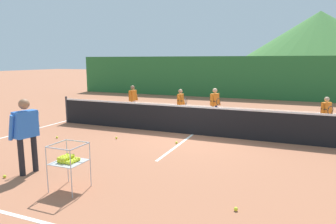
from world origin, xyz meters
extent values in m
plane|color=#A86647|center=(0.00, 0.00, 0.00)|extent=(120.00, 120.00, 0.00)
cube|color=white|center=(0.00, 6.47, 0.00)|extent=(11.07, 0.08, 0.01)
cube|color=white|center=(-5.54, 0.00, 0.00)|extent=(0.08, 12.70, 0.01)
cube|color=white|center=(0.00, 0.00, 0.00)|extent=(0.08, 5.93, 0.01)
cylinder|color=#333338|center=(-5.26, 0.00, 0.53)|extent=(0.08, 0.08, 1.05)
cube|color=black|center=(0.00, 0.00, 0.46)|extent=(10.45, 0.02, 0.92)
cube|color=white|center=(0.00, 0.00, 0.95)|extent=(10.45, 0.03, 0.06)
cylinder|color=black|center=(-2.30, -4.90, 0.41)|extent=(0.12, 0.12, 0.82)
cylinder|color=black|center=(-2.24, -4.59, 0.41)|extent=(0.12, 0.12, 0.82)
cube|color=blue|center=(-2.27, -4.75, 1.11)|extent=(0.31, 0.52, 0.58)
sphere|color=#996B4C|center=(-2.27, -4.75, 1.54)|extent=(0.23, 0.23, 0.23)
cylinder|color=blue|center=(-2.39, -5.01, 1.07)|extent=(0.23, 0.13, 0.56)
cylinder|color=blue|center=(-2.26, -4.46, 1.07)|extent=(0.18, 0.12, 0.56)
torus|color=#262628|center=(-2.51, -4.42, 1.02)|extent=(0.07, 0.29, 0.29)
cylinder|color=black|center=(-2.27, -4.46, 1.02)|extent=(0.22, 0.07, 0.03)
cylinder|color=silver|center=(-3.62, 2.58, 0.33)|extent=(0.10, 0.10, 0.67)
cylinder|color=silver|center=(-3.62, 2.32, 0.33)|extent=(0.10, 0.10, 0.67)
cube|color=orange|center=(-3.62, 2.45, 0.90)|extent=(0.19, 0.40, 0.47)
sphere|color=#996B4C|center=(-3.62, 2.45, 1.26)|extent=(0.19, 0.19, 0.19)
cylinder|color=orange|center=(-3.56, 2.68, 0.88)|extent=(0.18, 0.07, 0.46)
cylinder|color=orange|center=(-3.59, 2.22, 0.87)|extent=(0.14, 0.07, 0.46)
cylinder|color=navy|center=(-1.25, 2.31, 0.32)|extent=(0.10, 0.10, 0.64)
cylinder|color=navy|center=(-1.24, 2.06, 0.32)|extent=(0.10, 0.10, 0.64)
cube|color=orange|center=(-1.24, 2.19, 0.87)|extent=(0.20, 0.39, 0.45)
sphere|color=tan|center=(-1.24, 2.19, 1.21)|extent=(0.18, 0.18, 0.18)
cylinder|color=orange|center=(-1.20, 2.41, 0.84)|extent=(0.18, 0.08, 0.44)
cylinder|color=orange|center=(-1.20, 1.97, 0.83)|extent=(0.14, 0.08, 0.44)
torus|color=#262628|center=(-0.93, 1.99, 0.84)|extent=(0.04, 0.29, 0.29)
cylinder|color=black|center=(-1.17, 1.97, 0.84)|extent=(0.22, 0.04, 0.03)
cylinder|color=navy|center=(0.19, 2.49, 0.34)|extent=(0.10, 0.10, 0.68)
cylinder|color=navy|center=(0.12, 2.24, 0.34)|extent=(0.10, 0.10, 0.68)
cube|color=orange|center=(0.15, 2.36, 0.92)|extent=(0.29, 0.44, 0.48)
sphere|color=#DBAD84|center=(0.15, 2.36, 1.28)|extent=(0.19, 0.19, 0.19)
cylinder|color=orange|center=(0.27, 2.57, 0.89)|extent=(0.20, 0.12, 0.46)
cylinder|color=orange|center=(0.12, 2.13, 0.88)|extent=(0.15, 0.11, 0.47)
torus|color=#262628|center=(0.37, 2.05, 0.88)|extent=(0.10, 0.29, 0.29)
cylinder|color=black|center=(0.14, 2.12, 0.88)|extent=(0.22, 0.09, 0.03)
cylinder|color=black|center=(4.21, 2.38, 0.30)|extent=(0.09, 0.09, 0.60)
cylinder|color=black|center=(4.07, 2.20, 0.30)|extent=(0.09, 0.09, 0.60)
cube|color=orange|center=(4.14, 2.29, 0.81)|extent=(0.36, 0.38, 0.42)
sphere|color=#DBAD84|center=(4.14, 2.29, 1.13)|extent=(0.17, 0.17, 0.17)
cylinder|color=orange|center=(4.31, 2.42, 0.78)|extent=(0.17, 0.15, 0.41)
cylinder|color=orange|center=(4.03, 2.11, 0.78)|extent=(0.14, 0.13, 0.41)
torus|color=#262628|center=(4.24, 1.94, 0.79)|extent=(0.20, 0.24, 0.29)
cylinder|color=black|center=(4.05, 2.10, 0.79)|extent=(0.19, 0.16, 0.03)
cylinder|color=#B7B7BC|center=(-1.13, -4.81, 0.45)|extent=(0.02, 0.02, 0.89)
cylinder|color=#B7B7BC|center=(-0.57, -4.81, 0.45)|extent=(0.02, 0.02, 0.89)
cylinder|color=#B7B7BC|center=(-1.13, -5.37, 0.45)|extent=(0.02, 0.02, 0.89)
cylinder|color=#B7B7BC|center=(-0.57, -5.37, 0.45)|extent=(0.02, 0.02, 0.89)
cube|color=#B7B7BC|center=(-0.85, -5.09, 0.55)|extent=(0.56, 0.56, 0.01)
cube|color=#B7B7BC|center=(-0.85, -4.81, 0.89)|extent=(0.56, 0.02, 0.02)
cube|color=#B7B7BC|center=(-0.85, -5.37, 0.89)|extent=(0.56, 0.02, 0.02)
cube|color=#B7B7BC|center=(-1.13, -5.09, 0.89)|extent=(0.02, 0.56, 0.02)
cube|color=#B7B7BC|center=(-0.57, -5.09, 0.89)|extent=(0.02, 0.56, 0.02)
sphere|color=yellow|center=(-0.98, -5.22, 0.59)|extent=(0.07, 0.07, 0.07)
sphere|color=yellow|center=(-0.99, -5.16, 0.58)|extent=(0.07, 0.07, 0.07)
sphere|color=yellow|center=(-0.99, -5.09, 0.59)|extent=(0.07, 0.07, 0.07)
sphere|color=yellow|center=(-0.99, -5.02, 0.59)|extent=(0.07, 0.07, 0.07)
sphere|color=yellow|center=(-0.99, -4.97, 0.59)|extent=(0.07, 0.07, 0.07)
sphere|color=yellow|center=(-0.92, -5.22, 0.58)|extent=(0.07, 0.07, 0.07)
sphere|color=yellow|center=(-0.92, -5.16, 0.59)|extent=(0.07, 0.07, 0.07)
sphere|color=yellow|center=(-0.92, -5.09, 0.58)|extent=(0.07, 0.07, 0.07)
sphere|color=yellow|center=(-0.92, -5.03, 0.59)|extent=(0.07, 0.07, 0.07)
sphere|color=yellow|center=(-0.92, -4.96, 0.59)|extent=(0.07, 0.07, 0.07)
sphere|color=yellow|center=(-0.86, -5.22, 0.58)|extent=(0.07, 0.07, 0.07)
sphere|color=yellow|center=(-0.85, -5.16, 0.59)|extent=(0.07, 0.07, 0.07)
sphere|color=yellow|center=(-0.85, -5.09, 0.59)|extent=(0.07, 0.07, 0.07)
sphere|color=yellow|center=(-0.86, -5.03, 0.59)|extent=(0.07, 0.07, 0.07)
sphere|color=yellow|center=(-0.85, -4.96, 0.58)|extent=(0.07, 0.07, 0.07)
sphere|color=yellow|center=(-0.79, -5.22, 0.59)|extent=(0.07, 0.07, 0.07)
sphere|color=yellow|center=(-0.78, -5.15, 0.59)|extent=(0.07, 0.07, 0.07)
sphere|color=yellow|center=(-0.79, -5.09, 0.58)|extent=(0.07, 0.07, 0.07)
sphere|color=yellow|center=(-0.79, -5.03, 0.59)|extent=(0.07, 0.07, 0.07)
sphere|color=yellow|center=(-0.79, -4.96, 0.59)|extent=(0.07, 0.07, 0.07)
sphere|color=yellow|center=(-0.72, -5.22, 0.59)|extent=(0.07, 0.07, 0.07)
sphere|color=yellow|center=(-0.73, -5.15, 0.58)|extent=(0.07, 0.07, 0.07)
sphere|color=yellow|center=(-0.73, -5.09, 0.59)|extent=(0.07, 0.07, 0.07)
sphere|color=yellow|center=(-0.72, -5.03, 0.58)|extent=(0.07, 0.07, 0.07)
sphere|color=yellow|center=(-0.72, -4.96, 0.59)|extent=(0.07, 0.07, 0.07)
sphere|color=yellow|center=(-0.99, -5.22, 0.64)|extent=(0.07, 0.07, 0.07)
sphere|color=yellow|center=(-0.98, -5.16, 0.64)|extent=(0.07, 0.07, 0.07)
sphere|color=yellow|center=(-0.99, -5.10, 0.64)|extent=(0.07, 0.07, 0.07)
sphere|color=yellow|center=(-0.98, -5.03, 0.64)|extent=(0.07, 0.07, 0.07)
sphere|color=yellow|center=(-0.99, -4.97, 0.64)|extent=(0.07, 0.07, 0.07)
sphere|color=yellow|center=(-0.92, -5.22, 0.63)|extent=(0.07, 0.07, 0.07)
sphere|color=yellow|center=(-0.91, -5.15, 0.64)|extent=(0.07, 0.07, 0.07)
sphere|color=yellow|center=(-0.91, -5.09, 0.64)|extent=(0.07, 0.07, 0.07)
sphere|color=yellow|center=(-0.92, -5.02, 0.64)|extent=(0.07, 0.07, 0.07)
sphere|color=yellow|center=(-0.92, -4.96, 0.63)|extent=(0.07, 0.07, 0.07)
sphere|color=yellow|center=(-0.86, -5.22, 0.64)|extent=(0.07, 0.07, 0.07)
sphere|color=yellow|center=(-0.85, -5.16, 0.64)|extent=(0.07, 0.07, 0.07)
sphere|color=yellow|center=(-0.85, -5.09, 0.64)|extent=(0.07, 0.07, 0.07)
sphere|color=yellow|center=(-0.85, -5.02, 0.64)|extent=(0.07, 0.07, 0.07)
sphere|color=yellow|center=(-0.86, -4.96, 0.64)|extent=(0.07, 0.07, 0.07)
sphere|color=yellow|center=(-2.53, -5.16, 0.03)|extent=(0.07, 0.07, 0.07)
sphere|color=yellow|center=(-3.85, -2.14, 0.03)|extent=(0.07, 0.07, 0.07)
sphere|color=yellow|center=(-0.11, -1.26, 0.03)|extent=(0.07, 0.07, 0.07)
sphere|color=yellow|center=(-2.07, -1.47, 0.03)|extent=(0.07, 0.07, 0.07)
sphere|color=yellow|center=(2.26, -4.74, 0.03)|extent=(0.07, 0.07, 0.07)
cube|color=#286B33|center=(0.00, 10.49, 1.36)|extent=(24.36, 0.08, 2.73)
cone|color=#427A38|center=(7.15, 57.12, 5.88)|extent=(37.58, 37.58, 11.77)
camera|label=1|loc=(2.99, -9.49, 2.46)|focal=32.44mm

